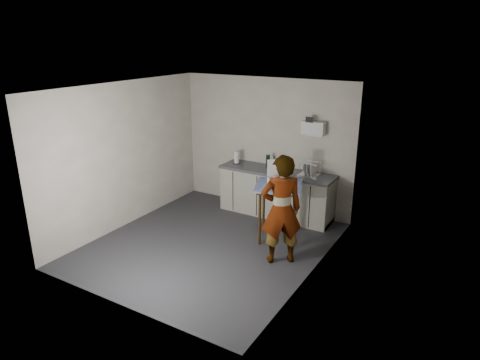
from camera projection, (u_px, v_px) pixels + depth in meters
The scene contains 15 objects.
ground at pixel (210, 244), 7.19m from camera, with size 4.00×4.00×0.00m, color #2D2D33.
wall_back at pixel (265, 145), 8.40m from camera, with size 3.60×0.02×2.60m, color beige.
wall_right at pixel (314, 191), 5.91m from camera, with size 0.02×4.00×2.60m, color beige.
wall_left at pixel (125, 155), 7.64m from camera, with size 0.02×4.00×2.60m, color beige.
ceiling at pixel (206, 88), 6.36m from camera, with size 3.60×4.00×0.01m, color white.
kitchen_counter at pixel (276, 194), 8.25m from camera, with size 2.24×0.62×0.91m.
wall_shelf at pixel (313, 128), 7.71m from camera, with size 0.42×0.18×0.37m.
side_table at pixel (279, 192), 7.15m from camera, with size 0.97×0.97×0.98m.
standing_man at pixel (281, 210), 6.40m from camera, with size 0.63×0.41×1.71m, color #B2A593.
soap_bottle at pixel (274, 164), 8.00m from camera, with size 0.11×0.11×0.29m, color black.
soda_can at pixel (281, 168), 8.07m from camera, with size 0.06×0.06×0.12m, color red.
dark_bottle at pixel (268, 161), 8.20m from camera, with size 0.08×0.08×0.26m, color black.
paper_towel at pixel (236, 158), 8.49m from camera, with size 0.14×0.14×0.25m.
dish_rack at pixel (309, 172), 7.81m from camera, with size 0.35×0.26×0.25m.
bakery_box at pixel (277, 180), 7.09m from camera, with size 0.41×0.41×0.40m.
Camera 1 is at (3.73, -5.30, 3.34)m, focal length 32.00 mm.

